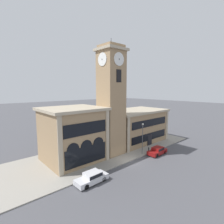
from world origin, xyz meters
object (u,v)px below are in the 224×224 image
street_lamp (143,134)px  bollard (149,150)px  parked_car_near (92,177)px  parked_car_mid (157,151)px

street_lamp → bollard: (1.63, -0.30, -3.40)m
street_lamp → parked_car_near: bearing=-171.9°
parked_car_mid → street_lamp: bearing=-39.9°
parked_car_mid → bollard: parked_car_mid is taller
parked_car_mid → bollard: (-0.67, 1.55, -0.08)m
parked_car_near → street_lamp: 13.58m
bollard → parked_car_near: bearing=-174.0°
parked_car_near → parked_car_mid: bearing=178.9°
street_lamp → bollard: 3.78m
parked_car_mid → street_lamp: (-2.30, 1.85, 3.32)m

